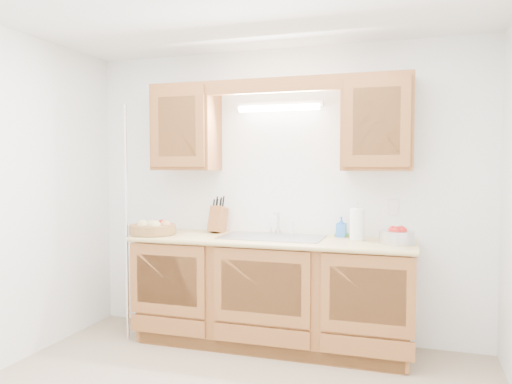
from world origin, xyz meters
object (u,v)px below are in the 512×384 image
at_px(apple_bowl, 397,236).
at_px(knife_block, 218,219).
at_px(paper_towel, 357,225).
at_px(fruit_basket, 153,228).

bearing_deg(apple_bowl, knife_block, 172.65).
bearing_deg(knife_block, paper_towel, 5.28).
height_order(fruit_basket, knife_block, knife_block).
bearing_deg(fruit_basket, apple_bowl, 2.36).
relative_size(knife_block, apple_bowl, 1.07).
bearing_deg(knife_block, apple_bowl, 2.17).
xyz_separation_m(fruit_basket, knife_block, (0.49, 0.28, 0.06)).
distance_m(knife_block, paper_towel, 1.23).
bearing_deg(apple_bowl, paper_towel, 160.88).
bearing_deg(apple_bowl, fruit_basket, -177.64).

